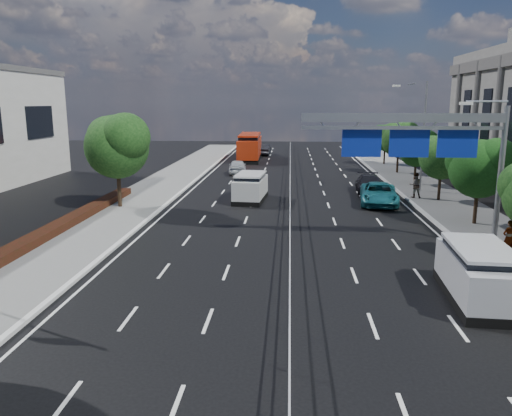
{
  "coord_description": "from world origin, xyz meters",
  "views": [
    {
      "loc": [
        -0.07,
        -15.81,
        7.37
      ],
      "look_at": [
        -1.65,
        7.47,
        2.4
      ],
      "focal_mm": 35.0,
      "sensor_mm": 36.0,
      "label": 1
    }
  ],
  "objects_px": {
    "near_car_dark": "(264,150)",
    "parked_car_dark": "(370,185)",
    "silver_minivan": "(479,274)",
    "parked_car_teal": "(379,194)",
    "pedestrian_a": "(509,238)",
    "pedestrian_b": "(415,185)",
    "white_minivan": "(251,187)",
    "near_car_silver": "(238,167)",
    "red_bus": "(250,146)",
    "overhead_gantry": "(425,138)"
  },
  "relations": [
    {
      "from": "near_car_dark",
      "to": "pedestrian_b",
      "type": "relative_size",
      "value": 2.35
    },
    {
      "from": "white_minivan",
      "to": "parked_car_teal",
      "type": "xyz_separation_m",
      "value": [
        9.51,
        -0.8,
        -0.24
      ]
    },
    {
      "from": "silver_minivan",
      "to": "parked_car_teal",
      "type": "height_order",
      "value": "silver_minivan"
    },
    {
      "from": "near_car_silver",
      "to": "red_bus",
      "type": "bearing_deg",
      "value": -96.5
    },
    {
      "from": "white_minivan",
      "to": "pedestrian_b",
      "type": "xyz_separation_m",
      "value": [
        12.61,
        1.34,
        0.08
      ]
    },
    {
      "from": "near_car_silver",
      "to": "pedestrian_a",
      "type": "bearing_deg",
      "value": 114.17
    },
    {
      "from": "overhead_gantry",
      "to": "pedestrian_a",
      "type": "height_order",
      "value": "overhead_gantry"
    },
    {
      "from": "red_bus",
      "to": "parked_car_teal",
      "type": "distance_m",
      "value": 30.87
    },
    {
      "from": "red_bus",
      "to": "pedestrian_a",
      "type": "distance_m",
      "value": 44.17
    },
    {
      "from": "near_car_dark",
      "to": "pedestrian_a",
      "type": "distance_m",
      "value": 49.08
    },
    {
      "from": "red_bus",
      "to": "parked_car_teal",
      "type": "relative_size",
      "value": 1.99
    },
    {
      "from": "white_minivan",
      "to": "pedestrian_b",
      "type": "bearing_deg",
      "value": 10.91
    },
    {
      "from": "parked_car_teal",
      "to": "pedestrian_b",
      "type": "xyz_separation_m",
      "value": [
        3.1,
        2.14,
        0.32
      ]
    },
    {
      "from": "pedestrian_a",
      "to": "pedestrian_b",
      "type": "height_order",
      "value": "pedestrian_b"
    },
    {
      "from": "overhead_gantry",
      "to": "parked_car_dark",
      "type": "bearing_deg",
      "value": 90.92
    },
    {
      "from": "overhead_gantry",
      "to": "parked_car_teal",
      "type": "height_order",
      "value": "overhead_gantry"
    },
    {
      "from": "white_minivan",
      "to": "near_car_silver",
      "type": "xyz_separation_m",
      "value": [
        -2.49,
        14.34,
        -0.28
      ]
    },
    {
      "from": "near_car_dark",
      "to": "parked_car_dark",
      "type": "xyz_separation_m",
      "value": [
        10.15,
        -29.92,
        0.0
      ]
    },
    {
      "from": "overhead_gantry",
      "to": "white_minivan",
      "type": "xyz_separation_m",
      "value": [
        -9.75,
        11.39,
        -4.58
      ]
    },
    {
      "from": "pedestrian_a",
      "to": "pedestrian_b",
      "type": "relative_size",
      "value": 0.91
    },
    {
      "from": "parked_car_teal",
      "to": "pedestrian_a",
      "type": "xyz_separation_m",
      "value": [
        3.91,
        -12.77,
        0.24
      ]
    },
    {
      "from": "near_car_dark",
      "to": "silver_minivan",
      "type": "distance_m",
      "value": 53.47
    },
    {
      "from": "pedestrian_b",
      "to": "parked_car_dark",
      "type": "bearing_deg",
      "value": -36.43
    },
    {
      "from": "white_minivan",
      "to": "parked_car_dark",
      "type": "height_order",
      "value": "white_minivan"
    },
    {
      "from": "white_minivan",
      "to": "red_bus",
      "type": "xyz_separation_m",
      "value": [
        -2.26,
        27.72,
        0.71
      ]
    },
    {
      "from": "near_car_silver",
      "to": "parked_car_dark",
      "type": "xyz_separation_m",
      "value": [
        12.0,
        -10.8,
        -0.0
      ]
    },
    {
      "from": "red_bus",
      "to": "overhead_gantry",
      "type": "bearing_deg",
      "value": -74.09
    },
    {
      "from": "silver_minivan",
      "to": "parked_car_teal",
      "type": "bearing_deg",
      "value": 95.61
    },
    {
      "from": "overhead_gantry",
      "to": "pedestrian_b",
      "type": "xyz_separation_m",
      "value": [
        2.86,
        12.74,
        -4.5
      ]
    },
    {
      "from": "pedestrian_a",
      "to": "silver_minivan",
      "type": "bearing_deg",
      "value": 39.67
    },
    {
      "from": "near_car_silver",
      "to": "white_minivan",
      "type": "bearing_deg",
      "value": 94.34
    },
    {
      "from": "pedestrian_b",
      "to": "white_minivan",
      "type": "bearing_deg",
      "value": 4.96
    },
    {
      "from": "white_minivan",
      "to": "near_car_silver",
      "type": "relative_size",
      "value": 1.13
    },
    {
      "from": "near_car_silver",
      "to": "silver_minivan",
      "type": "distance_m",
      "value": 35.56
    },
    {
      "from": "red_bus",
      "to": "white_minivan",
      "type": "bearing_deg",
      "value": -86.5
    },
    {
      "from": "near_car_silver",
      "to": "pedestrian_b",
      "type": "height_order",
      "value": "pedestrian_b"
    },
    {
      "from": "near_car_dark",
      "to": "silver_minivan",
      "type": "height_order",
      "value": "silver_minivan"
    },
    {
      "from": "overhead_gantry",
      "to": "pedestrian_a",
      "type": "bearing_deg",
      "value": -30.63
    },
    {
      "from": "pedestrian_a",
      "to": "near_car_silver",
      "type": "bearing_deg",
      "value": -78.92
    },
    {
      "from": "near_car_dark",
      "to": "silver_minivan",
      "type": "bearing_deg",
      "value": 103.76
    },
    {
      "from": "near_car_silver",
      "to": "silver_minivan",
      "type": "height_order",
      "value": "silver_minivan"
    },
    {
      "from": "parked_car_dark",
      "to": "pedestrian_b",
      "type": "height_order",
      "value": "pedestrian_b"
    },
    {
      "from": "white_minivan",
      "to": "near_car_silver",
      "type": "height_order",
      "value": "white_minivan"
    },
    {
      "from": "near_car_dark",
      "to": "parked_car_teal",
      "type": "relative_size",
      "value": 0.81
    },
    {
      "from": "red_bus",
      "to": "silver_minivan",
      "type": "height_order",
      "value": "red_bus"
    },
    {
      "from": "near_car_dark",
      "to": "pedestrian_b",
      "type": "height_order",
      "value": "pedestrian_b"
    },
    {
      "from": "overhead_gantry",
      "to": "near_car_dark",
      "type": "bearing_deg",
      "value": 103.04
    },
    {
      "from": "near_car_silver",
      "to": "parked_car_dark",
      "type": "bearing_deg",
      "value": 132.49
    },
    {
      "from": "overhead_gantry",
      "to": "pedestrian_a",
      "type": "distance_m",
      "value": 6.26
    },
    {
      "from": "parked_car_dark",
      "to": "overhead_gantry",
      "type": "bearing_deg",
      "value": -85.33
    }
  ]
}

